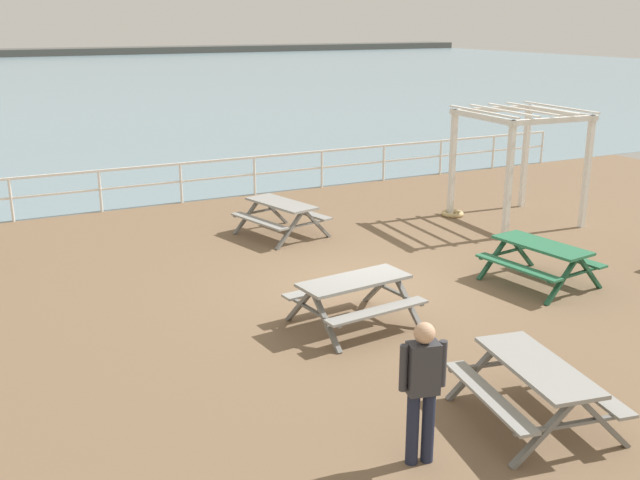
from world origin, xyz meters
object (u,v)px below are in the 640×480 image
Objects in this scene: picnic_table_seaward at (541,254)px; visitor at (422,384)px; picnic_table_near_left at (354,291)px; picnic_table_far_right at (536,378)px; picnic_table_far_left at (281,211)px; lattice_pergola at (520,139)px.

visitor is (-5.20, -3.75, 0.36)m from picnic_table_seaward.
picnic_table_near_left is 3.86m from visitor.
picnic_table_seaward is at bearing -33.21° from picnic_table_far_right.
lattice_pergola is (5.53, -1.39, 1.41)m from picnic_table_far_left.
picnic_table_near_left is at bearing -5.46° from visitor.
picnic_table_far_left is 5.83m from picnic_table_seaward.
visitor reaches higher than picnic_table_seaward.
visitor is 10.80m from lattice_pergola.
picnic_table_far_right is at bearing 128.72° from picnic_table_seaward.
picnic_table_near_left is 7.70m from lattice_pergola.
visitor is at bearing 102.82° from picnic_table_far_right.
picnic_table_near_left is 1.17× the size of visitor.
visitor is 0.61× the size of lattice_pergola.
picnic_table_seaward is at bearing -122.15° from lattice_pergola.
picnic_table_far_left is at bearing -1.29° from visitor.
picnic_table_far_left is 8.73m from picnic_table_far_right.
lattice_pergola is (2.59, 3.65, 1.41)m from picnic_table_seaward.
lattice_pergola is at bearing 23.84° from picnic_table_near_left.
visitor reaches higher than picnic_table_far_left.
picnic_table_seaward is 6.42m from visitor.
picnic_table_far_right is 1.23× the size of visitor.
picnic_table_far_right is 1.03× the size of picnic_table_seaward.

